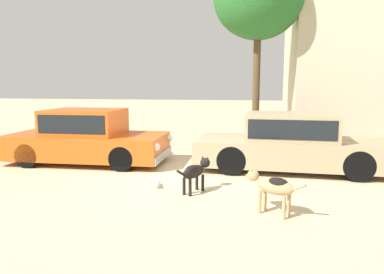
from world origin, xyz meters
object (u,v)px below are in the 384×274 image
stray_dog_spotted (196,171)px  stray_dog_tan (272,185)px  parked_sedan_nearest (87,137)px  stray_cat (156,183)px  parked_sedan_second (291,142)px

stray_dog_spotted → stray_dog_tan: (1.41, -0.99, 0.05)m
parked_sedan_nearest → stray_dog_spotted: (3.30, -2.16, -0.28)m
stray_cat → stray_dog_spotted: bearing=50.9°
parked_sedan_second → stray_cat: (-2.83, -2.00, -0.62)m
stray_dog_spotted → stray_cat: stray_dog_spotted is taller
parked_sedan_nearest → parked_sedan_second: bearing=-0.4°
parked_sedan_second → stray_dog_tan: 3.28m
stray_dog_spotted → stray_cat: size_ratio=1.72×
stray_dog_spotted → stray_dog_tan: stray_dog_tan is taller
stray_dog_spotted → stray_cat: 0.96m
parked_sedan_second → stray_dog_tan: bearing=-97.9°
parked_sedan_second → stray_cat: 3.52m
parked_sedan_second → stray_dog_spotted: 2.99m
parked_sedan_second → stray_dog_tan: size_ratio=4.91×
stray_dog_spotted → parked_sedan_nearest: bearing=83.2°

